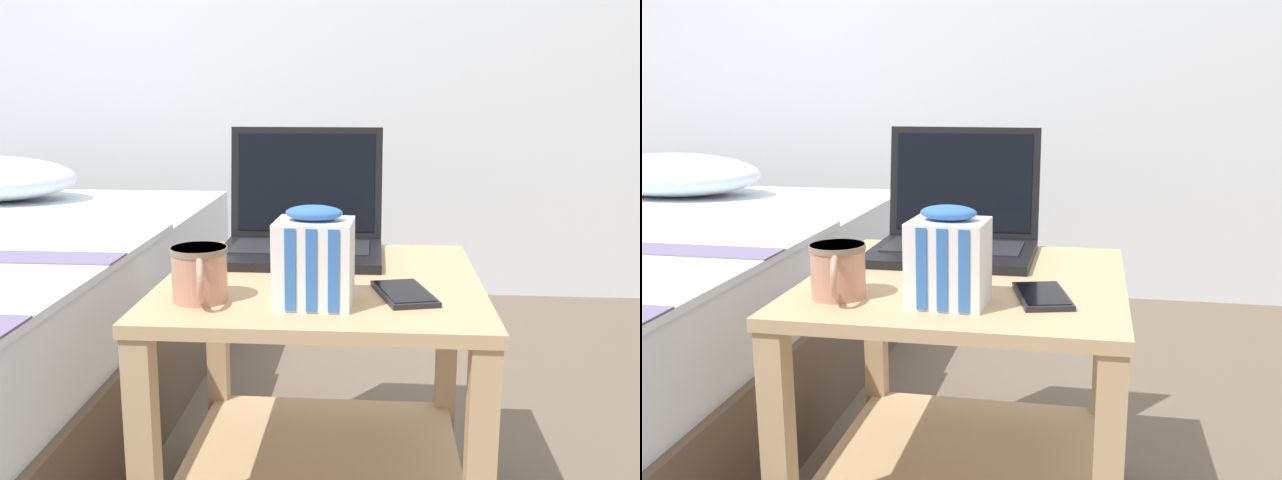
# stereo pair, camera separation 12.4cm
# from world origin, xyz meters

# --- Properties ---
(bedside_table) EXTENTS (0.57, 0.58, 0.49)m
(bedside_table) POSITION_xyz_m (0.00, 0.00, 0.32)
(bedside_table) COLOR tan
(bedside_table) RESTS_ON ground_plane
(laptop) EXTENTS (0.33, 0.28, 0.26)m
(laptop) POSITION_xyz_m (-0.06, 0.19, 0.55)
(laptop) COLOR black
(laptop) RESTS_ON bedside_table
(mug_front_left) EXTENTS (0.09, 0.13, 0.09)m
(mug_front_left) POSITION_xyz_m (-0.19, -0.16, 0.54)
(mug_front_left) COLOR tan
(mug_front_left) RESTS_ON bedside_table
(snack_bag) EXTENTS (0.13, 0.11, 0.16)m
(snack_bag) POSITION_xyz_m (0.00, -0.16, 0.57)
(snack_bag) COLOR white
(snack_bag) RESTS_ON bedside_table
(cell_phone) EXTENTS (0.11, 0.16, 0.01)m
(cell_phone) POSITION_xyz_m (0.15, -0.11, 0.50)
(cell_phone) COLOR black
(cell_phone) RESTS_ON bedside_table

